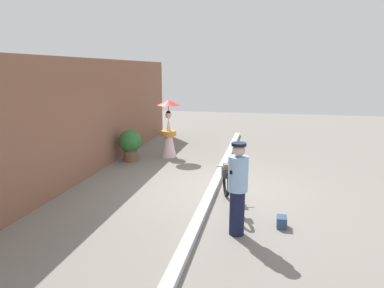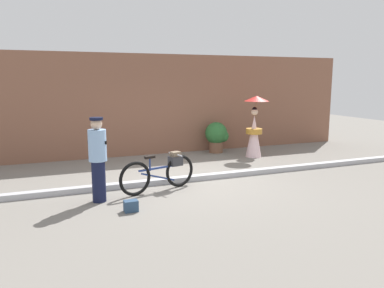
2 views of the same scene
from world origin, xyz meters
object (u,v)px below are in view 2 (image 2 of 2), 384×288
person_with_parasol (254,127)px  backpack_on_pavement (131,206)px  bicycle_near_officer (161,171)px  person_officer (98,158)px  potted_plant_by_door (217,135)px

person_with_parasol → backpack_on_pavement: size_ratio=7.53×
bicycle_near_officer → person_with_parasol: bearing=32.9°
person_with_parasol → person_officer: bearing=-152.2°
backpack_on_pavement → potted_plant_by_door: bearing=49.5°
bicycle_near_officer → person_with_parasol: 4.40m
person_with_parasol → backpack_on_pavement: (-4.56, -3.43, -0.80)m
bicycle_near_officer → person_officer: size_ratio=1.08×
person_with_parasol → potted_plant_by_door: 1.32m
person_officer → backpack_on_pavement: (0.44, -0.79, -0.76)m
potted_plant_by_door → backpack_on_pavement: potted_plant_by_door is taller
backpack_on_pavement → person_with_parasol: bearing=36.9°
person_with_parasol → backpack_on_pavement: person_with_parasol is taller
backpack_on_pavement → bicycle_near_officer: bearing=49.7°
person_officer → person_with_parasol: bearing=27.8°
bicycle_near_officer → backpack_on_pavement: 1.41m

